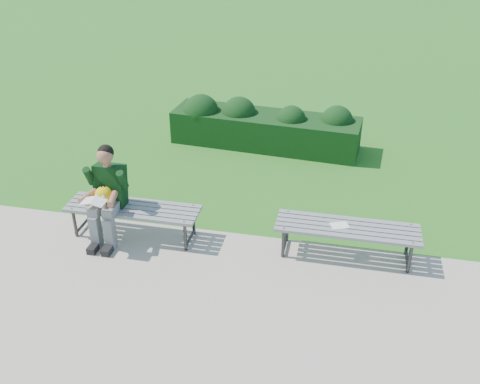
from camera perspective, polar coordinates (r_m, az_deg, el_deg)
The scene contains 7 objects.
ground at distance 7.42m, azimuth -0.12°, elevation -4.59°, with size 80.00×80.00×0.00m.
walkway at distance 6.08m, azimuth -3.68°, elevation -13.54°, with size 30.00×3.50×0.02m.
hedge at distance 9.92m, azimuth 2.38°, elevation 7.10°, with size 3.50×1.16×0.90m.
bench_left at distance 7.30m, azimuth -11.34°, elevation -1.95°, with size 1.80×0.50×0.46m.
bench_right at distance 6.89m, azimuth 11.36°, elevation -4.01°, with size 1.80×0.50×0.46m.
seated_boy at distance 7.20m, azimuth -14.05°, elevation -0.02°, with size 0.56×0.76×1.31m.
paper_sheet at distance 6.86m, azimuth 10.58°, elevation -3.53°, with size 0.26×0.23×0.01m.
Camera 1 is at (1.29, -6.02, 4.14)m, focal length 40.00 mm.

